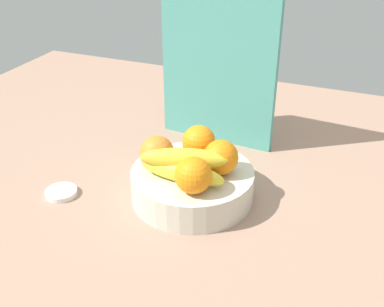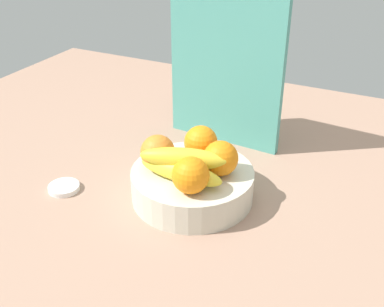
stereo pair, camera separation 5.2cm
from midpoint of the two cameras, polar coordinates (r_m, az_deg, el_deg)
ground_plane at (r=94.47cm, az=3.83°, el=-6.68°), size 180.00×140.00×3.00cm
fruit_bowl at (r=92.95cm, az=1.61°, el=-3.83°), size 24.28×24.28×6.20cm
orange_front_left at (r=94.48cm, az=2.67°, el=1.36°), size 6.84×6.84×6.84cm
orange_front_right at (r=90.97cm, az=-2.56°, el=0.16°), size 6.84×6.84×6.84cm
orange_center at (r=83.65cm, az=1.62°, el=-2.70°), size 6.84×6.84×6.84cm
orange_back_left at (r=89.11cm, az=5.18°, el=-0.62°), size 6.84×6.84×6.84cm
banana_bunch at (r=87.33cm, az=0.53°, el=-1.41°), size 17.42×8.91×6.20cm
cutting_board at (r=109.16cm, az=5.49°, el=10.08°), size 28.06×3.81×36.00cm
jar_lid at (r=99.52cm, az=-13.91°, el=-4.08°), size 6.40×6.40×1.06cm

